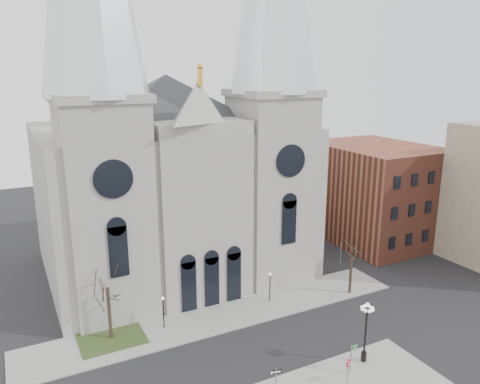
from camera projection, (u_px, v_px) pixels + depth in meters
name	position (u px, v px, depth m)	size (l,w,h in m)	color
ground	(278.00, 377.00, 38.50)	(160.00, 160.00, 0.00)	black
sidewalk_far	(222.00, 316.00, 47.94)	(40.00, 6.00, 0.14)	gray
grass_patch	(111.00, 338.00, 43.93)	(6.00, 5.00, 0.18)	#2E411B
cathedral	(176.00, 124.00, 53.47)	(33.00, 26.66, 54.00)	gray
bg_building_brick	(374.00, 192.00, 68.91)	(14.00, 18.00, 14.00)	brown
tree_left	(107.00, 285.00, 42.54)	(3.20, 3.20, 7.50)	black
tree_right	(352.00, 257.00, 51.74)	(3.20, 3.20, 6.00)	black
ped_lamp_left	(163.00, 307.00, 45.15)	(0.32, 0.32, 3.26)	black
ped_lamp_right	(270.00, 282.00, 50.45)	(0.32, 0.32, 3.26)	black
stop_sign	(348.00, 365.00, 37.22)	(0.79, 0.12, 2.20)	slate
globe_lamp	(366.00, 325.00, 39.55)	(1.48, 1.48, 5.53)	black
one_way_sign	(276.00, 377.00, 35.98)	(0.95, 0.26, 2.22)	slate
street_name_sign	(352.00, 356.00, 38.63)	(0.79, 0.18, 2.49)	slate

